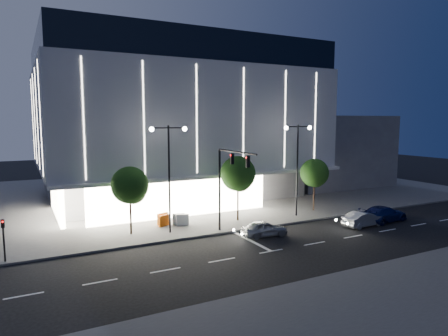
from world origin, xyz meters
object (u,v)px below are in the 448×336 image
at_px(car_second, 364,219).
at_px(barrier_d, 179,219).
at_px(car_third, 384,214).
at_px(barrier_b, 182,220).
at_px(street_lamp_east, 297,156).
at_px(barrier_a, 163,219).
at_px(ped_signal_far, 4,236).
at_px(tree_mid, 238,176).
at_px(barrier_c, 164,220).
at_px(street_lamp_west, 169,163).
at_px(car_lead, 264,229).
at_px(traffic_mast, 228,175).
at_px(tree_right, 315,174).
at_px(tree_left, 130,187).

bearing_deg(car_second, barrier_d, 59.73).
height_order(car_third, barrier_b, car_third).
xyz_separation_m(street_lamp_east, barrier_a, (-12.67, 2.87, -5.31)).
relative_size(ped_signal_far, tree_mid, 0.49).
relative_size(barrier_c, barrier_d, 1.00).
bearing_deg(barrier_b, barrier_c, 172.46).
relative_size(street_lamp_west, car_lead, 2.36).
height_order(tree_mid, car_lead, tree_mid).
height_order(car_third, barrier_a, car_third).
bearing_deg(barrier_d, traffic_mast, -50.24).
bearing_deg(car_lead, car_third, -89.92).
relative_size(ped_signal_far, barrier_c, 2.73).
bearing_deg(barrier_b, tree_right, 8.75).
distance_m(car_third, barrier_c, 20.27).
xyz_separation_m(tree_right, barrier_a, (-15.69, 1.85, -3.23)).
bearing_deg(tree_right, barrier_d, 175.93).
bearing_deg(tree_right, street_lamp_west, -176.36).
relative_size(traffic_mast, tree_left, 1.24).
xyz_separation_m(car_second, barrier_a, (-15.79, 8.49, -0.03)).
height_order(tree_mid, barrier_d, tree_mid).
bearing_deg(tree_mid, tree_right, -0.00).
relative_size(car_third, barrier_b, 4.63).
height_order(tree_mid, tree_right, tree_mid).
bearing_deg(tree_mid, car_lead, -94.76).
xyz_separation_m(ped_signal_far, car_lead, (18.60, -2.64, -1.24)).
relative_size(street_lamp_east, tree_left, 1.57).
bearing_deg(barrier_c, ped_signal_far, 172.53).
xyz_separation_m(street_lamp_east, car_third, (6.06, -5.24, -5.22)).
relative_size(street_lamp_east, car_lead, 2.36).
relative_size(tree_right, car_second, 1.33).
height_order(car_second, barrier_d, car_second).
xyz_separation_m(tree_mid, car_third, (12.03, -6.26, -3.59)).
distance_m(barrier_c, barrier_d, 1.37).
distance_m(tree_left, barrier_d, 5.74).
bearing_deg(car_lead, car_second, -93.73).
bearing_deg(tree_mid, street_lamp_east, -9.69).
xyz_separation_m(tree_mid, barrier_a, (-6.69, 1.85, -3.68)).
distance_m(traffic_mast, barrier_d, 6.88).
bearing_deg(street_lamp_west, car_third, -15.38).
bearing_deg(street_lamp_west, car_second, -19.23).
bearing_deg(ped_signal_far, barrier_a, 19.50).
bearing_deg(car_third, street_lamp_east, 43.77).
distance_m(barrier_b, barrier_d, 0.46).
height_order(barrier_c, barrier_d, same).
bearing_deg(traffic_mast, tree_mid, 50.58).
bearing_deg(street_lamp_east, traffic_mast, -163.52).
distance_m(car_second, barrier_b, 16.11).
relative_size(tree_right, barrier_b, 5.01).
xyz_separation_m(street_lamp_east, barrier_b, (-11.26, 1.63, -5.31)).
bearing_deg(street_lamp_east, tree_mid, 170.31).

